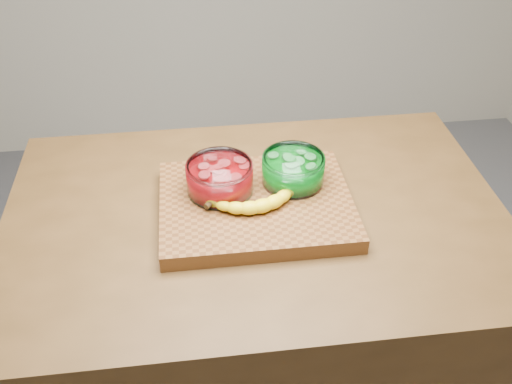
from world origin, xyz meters
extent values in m
cube|color=#4C3217|center=(0.00, 0.00, 0.45)|extent=(1.20, 0.80, 0.90)
cube|color=brown|center=(0.00, 0.00, 0.92)|extent=(0.45, 0.35, 0.04)
cylinder|color=white|center=(-0.08, 0.04, 0.98)|extent=(0.16, 0.16, 0.07)
cylinder|color=red|center=(-0.08, 0.04, 0.97)|extent=(0.14, 0.14, 0.04)
cylinder|color=#F44D4F|center=(-0.08, 0.04, 1.00)|extent=(0.13, 0.13, 0.02)
cylinder|color=white|center=(0.10, 0.06, 0.98)|extent=(0.15, 0.15, 0.07)
cylinder|color=#079619|center=(0.10, 0.06, 0.97)|extent=(0.13, 0.13, 0.04)
cylinder|color=#6DE770|center=(0.10, 0.06, 0.99)|extent=(0.12, 0.12, 0.02)
camera|label=1|loc=(-0.13, -1.03, 1.78)|focal=40.00mm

